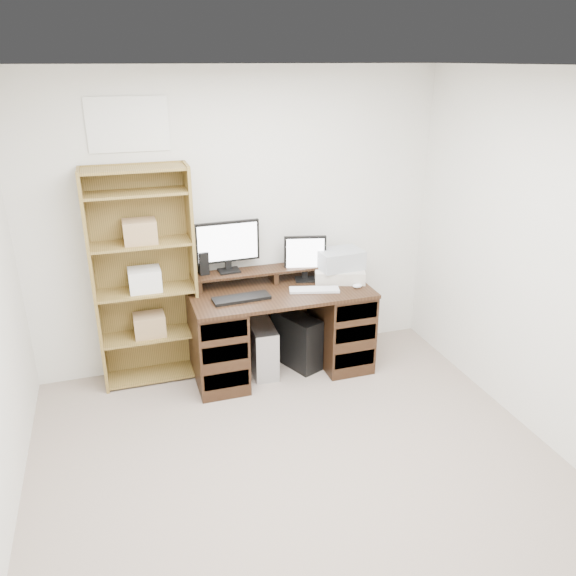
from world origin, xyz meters
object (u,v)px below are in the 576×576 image
monitor_wide (227,244)px  tower_black (297,340)px  bookshelf (144,276)px  desk (280,329)px  tower_silver (262,348)px  monitor_small (305,256)px  printer (339,274)px

monitor_wide → tower_black: 1.05m
bookshelf → tower_black: bearing=-8.2°
desk → bookshelf: bearing=168.8°
tower_black → desk: bearing=169.6°
bookshelf → tower_silver: bearing=-12.3°
desk → bookshelf: size_ratio=0.83×
desk → monitor_small: size_ratio=3.81×
printer → bookshelf: 1.64m
desk → printer: 0.70m
tower_silver → tower_black: size_ratio=0.86×
desk → tower_silver: bearing=175.0°
monitor_small → printer: monitor_small is taller
printer → tower_black: (-0.40, -0.04, -0.57)m
tower_silver → tower_black: bearing=6.7°
printer → monitor_wide: bearing=-172.2°
monitor_small → printer: bearing=-2.7°
tower_black → bookshelf: (-1.23, 0.18, 0.68)m
desk → monitor_small: 0.66m
desk → printer: bearing=7.8°
desk → tower_black: (0.16, 0.04, -0.15)m
monitor_small → tower_silver: size_ratio=0.89×
monitor_wide → monitor_small: monitor_wide is taller
monitor_wide → monitor_small: 0.67m
tower_silver → printer: bearing=7.8°
monitor_wide → tower_silver: (0.22, -0.24, -0.89)m
printer → tower_silver: 0.93m
desk → monitor_small: bearing=30.5°
tower_silver → monitor_small: bearing=21.5°
tower_silver → bookshelf: bookshelf is taller
desk → tower_silver: 0.23m
monitor_wide → tower_silver: size_ratio=1.23×
monitor_wide → printer: size_ratio=1.28×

